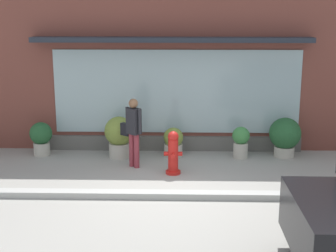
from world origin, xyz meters
name	(u,v)px	position (x,y,z in m)	size (l,w,h in m)	color
ground_plane	(168,194)	(0.00, 0.00, 0.00)	(60.00, 60.00, 0.00)	#9E9B93
curb_strip	(168,195)	(0.00, -0.20, 0.06)	(14.00, 0.24, 0.12)	#B2B2AD
storefront	(172,56)	(0.00, 3.19, 2.32)	(14.00, 0.81, 4.73)	brown
fire_hydrant	(173,153)	(0.07, 1.18, 0.46)	(0.40, 0.36, 0.94)	red
pedestrian_with_handbag	(133,128)	(-0.82, 1.63, 0.89)	(0.52, 0.49, 1.55)	#8E333D
potted_plant_window_center	(241,141)	(1.65, 2.37, 0.41)	(0.41, 0.41, 0.75)	#B7B2A3
potted_plant_near_hydrant	(41,137)	(-3.13, 2.46, 0.45)	(0.54, 0.54, 0.81)	#B7B2A3
potted_plant_window_left	(285,136)	(2.71, 2.50, 0.52)	(0.75, 0.75, 0.95)	#B7B2A3
potted_plant_trailing_edge	(119,135)	(-1.23, 2.34, 0.55)	(0.69, 0.69, 0.99)	#B7B2A3
potted_plant_by_entrance	(173,142)	(0.06, 2.46, 0.36)	(0.47, 0.47, 0.70)	#B7B2A3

